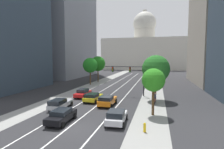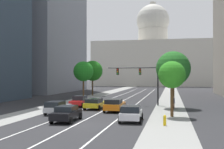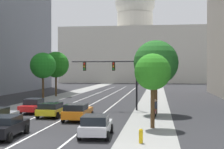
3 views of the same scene
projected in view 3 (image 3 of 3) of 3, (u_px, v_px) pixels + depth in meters
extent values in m
plane|color=#2B2B2D|center=(110.00, 95.00, 61.06)|extent=(400.00, 400.00, 0.00)
cube|color=gray|center=(59.00, 97.00, 57.17)|extent=(3.97, 130.00, 0.01)
cube|color=gray|center=(154.00, 98.00, 55.04)|extent=(3.97, 130.00, 0.01)
cube|color=white|center=(73.00, 103.00, 46.60)|extent=(0.16, 90.00, 0.01)
cube|color=white|center=(94.00, 103.00, 46.20)|extent=(0.16, 90.00, 0.01)
cube|color=white|center=(116.00, 103.00, 45.80)|extent=(0.16, 90.00, 0.01)
cube|color=beige|center=(135.00, 56.00, 125.96)|extent=(50.76, 26.40, 19.17)
cylinder|color=beige|center=(135.00, 22.00, 125.79)|extent=(13.05, 13.05, 6.11)
sphere|color=beige|center=(135.00, 2.00, 125.68)|extent=(14.71, 14.71, 14.71)
cube|color=black|center=(6.00, 128.00, 22.73)|extent=(1.95, 4.56, 0.65)
cube|color=black|center=(5.00, 120.00, 22.68)|extent=(1.72, 2.27, 0.48)
cylinder|color=black|center=(2.00, 129.00, 24.35)|extent=(0.25, 0.65, 0.64)
cylinder|color=black|center=(26.00, 129.00, 24.18)|extent=(0.25, 0.65, 0.64)
cylinder|color=black|center=(9.00, 138.00, 21.13)|extent=(0.25, 0.65, 0.64)
cylinder|color=black|center=(17.00, 118.00, 29.73)|extent=(0.25, 0.65, 0.64)
cylinder|color=black|center=(1.00, 124.00, 26.54)|extent=(0.25, 0.65, 0.64)
cube|color=silver|center=(96.00, 127.00, 23.13)|extent=(1.97, 4.14, 0.61)
cube|color=black|center=(95.00, 120.00, 22.69)|extent=(1.74, 2.20, 0.56)
cylinder|color=black|center=(87.00, 128.00, 24.59)|extent=(0.25, 0.65, 0.64)
cylinder|color=black|center=(111.00, 128.00, 24.42)|extent=(0.25, 0.65, 0.64)
cylinder|color=black|center=(79.00, 135.00, 21.84)|extent=(0.25, 0.65, 0.64)
cylinder|color=black|center=(107.00, 136.00, 21.67)|extent=(0.25, 0.65, 0.64)
cube|color=orange|center=(78.00, 113.00, 30.55)|extent=(1.91, 4.42, 0.68)
cube|color=black|center=(76.00, 107.00, 29.81)|extent=(1.75, 2.25, 0.53)
cylinder|color=black|center=(72.00, 114.00, 32.18)|extent=(0.22, 0.64, 0.64)
cylinder|color=black|center=(92.00, 115.00, 31.91)|extent=(0.22, 0.64, 0.64)
cylinder|color=black|center=(63.00, 119.00, 29.21)|extent=(0.22, 0.64, 0.64)
cylinder|color=black|center=(85.00, 119.00, 28.94)|extent=(0.22, 0.64, 0.64)
cube|color=red|center=(34.00, 107.00, 36.00)|extent=(1.80, 4.70, 0.57)
cube|color=black|center=(34.00, 101.00, 36.04)|extent=(1.62, 2.20, 0.59)
cylinder|color=black|center=(31.00, 108.00, 37.68)|extent=(0.23, 0.64, 0.64)
cylinder|color=black|center=(46.00, 108.00, 37.48)|extent=(0.23, 0.64, 0.64)
cylinder|color=black|center=(20.00, 111.00, 34.53)|extent=(0.23, 0.64, 0.64)
cylinder|color=black|center=(36.00, 112.00, 34.33)|extent=(0.23, 0.64, 0.64)
cube|color=yellow|center=(53.00, 110.00, 32.95)|extent=(2.06, 4.48, 0.55)
cube|color=black|center=(51.00, 106.00, 32.34)|extent=(1.83, 2.38, 0.50)
cylinder|color=black|center=(49.00, 111.00, 34.59)|extent=(0.24, 0.65, 0.64)
cylinder|color=black|center=(67.00, 112.00, 34.27)|extent=(0.24, 0.65, 0.64)
cylinder|color=black|center=(38.00, 115.00, 31.64)|extent=(0.24, 0.65, 0.64)
cylinder|color=black|center=(57.00, 116.00, 31.31)|extent=(0.24, 0.65, 0.64)
cylinder|color=black|center=(137.00, 83.00, 37.95)|extent=(0.20, 0.20, 6.03)
cylinder|color=black|center=(104.00, 62.00, 38.41)|extent=(7.39, 0.14, 0.14)
cube|color=black|center=(114.00, 66.00, 38.27)|extent=(0.32, 0.28, 0.96)
sphere|color=red|center=(113.00, 64.00, 38.12)|extent=(0.20, 0.20, 0.20)
sphere|color=orange|center=(113.00, 66.00, 38.12)|extent=(0.20, 0.20, 0.20)
sphere|color=green|center=(113.00, 69.00, 38.12)|extent=(0.20, 0.20, 0.20)
cube|color=black|center=(85.00, 66.00, 38.72)|extent=(0.32, 0.28, 0.96)
sphere|color=red|center=(84.00, 64.00, 38.56)|extent=(0.20, 0.20, 0.20)
sphere|color=orange|center=(84.00, 66.00, 38.57)|extent=(0.20, 0.20, 0.20)
sphere|color=green|center=(84.00, 69.00, 38.57)|extent=(0.20, 0.20, 0.20)
cylinder|color=yellow|center=(141.00, 138.00, 20.99)|extent=(0.26, 0.26, 0.70)
sphere|color=yellow|center=(141.00, 131.00, 20.98)|extent=(0.26, 0.26, 0.26)
cylinder|color=yellow|center=(141.00, 138.00, 20.83)|extent=(0.10, 0.12, 0.10)
cylinder|color=black|center=(155.00, 115.00, 31.77)|extent=(0.11, 0.66, 0.66)
cylinder|color=black|center=(156.00, 113.00, 32.78)|extent=(0.11, 0.66, 0.66)
cube|color=#A51919|center=(155.00, 112.00, 32.27)|extent=(0.15, 1.00, 0.36)
cube|color=#262833|center=(155.00, 105.00, 32.22)|extent=(0.38, 0.31, 0.64)
sphere|color=tan|center=(155.00, 101.00, 32.28)|extent=(0.22, 0.22, 0.22)
cylinder|color=#51381E|center=(156.00, 96.00, 34.85)|extent=(0.32, 0.32, 3.66)
sphere|color=#266D24|center=(156.00, 63.00, 34.80)|extent=(4.57, 4.57, 4.57)
cylinder|color=#51381E|center=(153.00, 106.00, 26.49)|extent=(0.32, 0.32, 3.37)
sphere|color=#2D891F|center=(153.00, 72.00, 26.45)|extent=(2.85, 2.85, 2.85)
cylinder|color=#51381E|center=(56.00, 85.00, 58.20)|extent=(0.32, 0.32, 3.85)
sphere|color=#21751C|center=(56.00, 65.00, 58.15)|extent=(4.43, 4.43, 4.43)
cylinder|color=#51381E|center=(43.00, 87.00, 51.66)|extent=(0.32, 0.32, 3.81)
sphere|color=#217D20|center=(43.00, 65.00, 51.62)|extent=(3.91, 3.91, 3.91)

